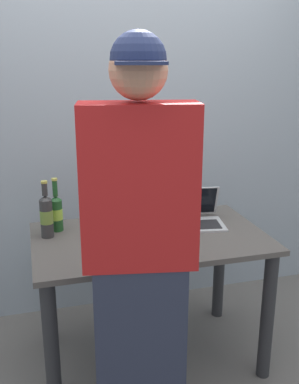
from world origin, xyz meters
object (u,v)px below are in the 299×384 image
Objects in this scene: beer_bottle_brown at (56,212)px; coffee_mug at (99,220)px; laptop at (192,216)px; person_figure at (140,254)px; beer_bottle_green at (46,215)px.

beer_bottle_brown is 2.49× the size of coffee_mug.
coffee_mug is at bearing -10.84° from beer_bottle_brown.
laptop is at bearing -4.61° from coffee_mug.
person_figure reaches higher than beer_bottle_brown.
beer_bottle_green reaches higher than coffee_mug.
beer_bottle_green is 1.03× the size of beer_bottle_brown.
beer_bottle_brown is (-0.77, 0.09, 0.07)m from laptop.
beer_bottle_green is 0.10m from beer_bottle_brown.
person_figure is at bearing -63.76° from beer_bottle_green.
person_figure is at bearing -69.86° from beer_bottle_brown.
beer_bottle_brown is 0.24m from coffee_mug.
beer_bottle_green is (-0.83, 0.01, 0.08)m from laptop.
laptop is 0.84m from beer_bottle_green.
person_figure is at bearing -125.76° from laptop.
beer_bottle_green is 0.77m from person_figure.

